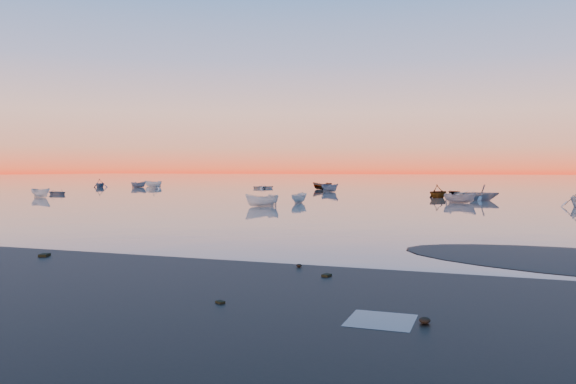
% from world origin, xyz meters
% --- Properties ---
extents(ground, '(600.00, 600.00, 0.00)m').
position_xyz_m(ground, '(0.00, 100.00, 0.00)').
color(ground, '#6A6059').
rests_on(ground, ground).
extents(mud_lobes, '(140.00, 6.00, 0.07)m').
position_xyz_m(mud_lobes, '(0.00, -1.00, 0.01)').
color(mud_lobes, black).
rests_on(mud_lobes, ground).
extents(moored_fleet, '(124.00, 58.00, 1.20)m').
position_xyz_m(moored_fleet, '(0.00, 53.00, 0.00)').
color(moored_fleet, silver).
rests_on(moored_fleet, ground).
extents(boat_near_left, '(3.42, 4.41, 1.02)m').
position_xyz_m(boat_near_left, '(-38.27, 42.80, 0.00)').
color(boat_near_left, slate).
rests_on(boat_near_left, ground).
extents(boat_near_center, '(1.77, 3.59, 1.20)m').
position_xyz_m(boat_near_center, '(18.42, 41.02, 0.00)').
color(boat_near_center, slate).
rests_on(boat_near_center, ground).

